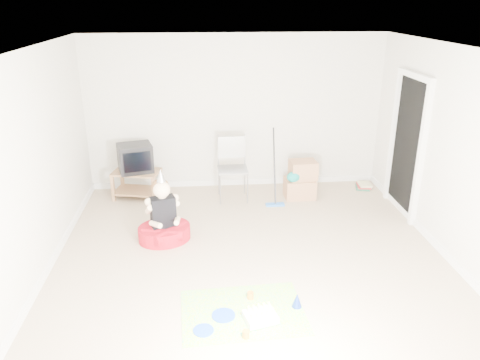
{
  "coord_description": "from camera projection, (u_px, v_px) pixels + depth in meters",
  "views": [
    {
      "loc": [
        -0.58,
        -5.25,
        3.11
      ],
      "look_at": [
        -0.1,
        0.4,
        0.9
      ],
      "focal_mm": 35.0,
      "sensor_mm": 36.0,
      "label": 1
    }
  ],
  "objects": [
    {
      "name": "ground",
      "position": [
        250.0,
        256.0,
        6.05
      ],
      "size": [
        5.0,
        5.0,
        0.0
      ],
      "primitive_type": "plane",
      "color": "tan",
      "rests_on": "ground"
    },
    {
      "name": "doorway_recess",
      "position": [
        407.0,
        148.0,
        6.98
      ],
      "size": [
        0.02,
        0.9,
        2.05
      ],
      "primitive_type": "cube",
      "color": "black",
      "rests_on": "ground"
    },
    {
      "name": "tv_stand",
      "position": [
        137.0,
        182.0,
        7.72
      ],
      "size": [
        0.83,
        0.62,
        0.47
      ],
      "color": "#926642",
      "rests_on": "ground"
    },
    {
      "name": "crt_tv",
      "position": [
        135.0,
        158.0,
        7.57
      ],
      "size": [
        0.62,
        0.56,
        0.45
      ],
      "primitive_type": "cube",
      "rotation": [
        0.0,
        0.0,
        0.27
      ],
      "color": "black",
      "rests_on": "tv_stand"
    },
    {
      "name": "folding_chair",
      "position": [
        233.0,
        170.0,
        7.57
      ],
      "size": [
        0.48,
        0.46,
        1.06
      ],
      "color": "gray",
      "rests_on": "ground"
    },
    {
      "name": "cardboard_boxes",
      "position": [
        301.0,
        180.0,
        7.73
      ],
      "size": [
        0.52,
        0.4,
        0.62
      ],
      "color": "#AD7A53",
      "rests_on": "ground"
    },
    {
      "name": "floor_mop",
      "position": [
        276.0,
        190.0,
        7.41
      ],
      "size": [
        0.3,
        0.4,
        1.19
      ],
      "color": "blue",
      "rests_on": "ground"
    },
    {
      "name": "book_pile",
      "position": [
        363.0,
        186.0,
        8.18
      ],
      "size": [
        0.29,
        0.34,
        0.1
      ],
      "color": "#236A4B",
      "rests_on": "ground"
    },
    {
      "name": "seated_woman",
      "position": [
        164.0,
        224.0,
        6.38
      ],
      "size": [
        0.9,
        0.9,
        1.03
      ],
      "color": "#B4101F",
      "rests_on": "ground"
    },
    {
      "name": "party_mat",
      "position": [
        243.0,
        312.0,
        4.96
      ],
      "size": [
        1.34,
        1.0,
        0.01
      ],
      "primitive_type": "cube",
      "rotation": [
        0.0,
        0.0,
        0.05
      ],
      "color": "#F43378",
      "rests_on": "ground"
    },
    {
      "name": "birthday_cake",
      "position": [
        260.0,
        318.0,
        4.8
      ],
      "size": [
        0.37,
        0.33,
        0.15
      ],
      "color": "white",
      "rests_on": "party_mat"
    },
    {
      "name": "blue_plate_near",
      "position": [
        224.0,
        315.0,
        4.89
      ],
      "size": [
        0.28,
        0.28,
        0.01
      ],
      "primitive_type": "cylinder",
      "rotation": [
        0.0,
        0.0,
        -0.17
      ],
      "color": "blue",
      "rests_on": "party_mat"
    },
    {
      "name": "blue_plate_far",
      "position": [
        203.0,
        330.0,
        4.67
      ],
      "size": [
        0.26,
        0.26,
        0.01
      ],
      "primitive_type": "cylinder",
      "rotation": [
        0.0,
        0.0,
        0.34
      ],
      "color": "blue",
      "rests_on": "party_mat"
    },
    {
      "name": "orange_cup_near",
      "position": [
        250.0,
        295.0,
        5.16
      ],
      "size": [
        0.09,
        0.09,
        0.08
      ],
      "primitive_type": "cylinder",
      "rotation": [
        0.0,
        0.0,
        0.39
      ],
      "color": "orange",
      "rests_on": "party_mat"
    },
    {
      "name": "orange_cup_far",
      "position": [
        246.0,
        334.0,
        4.57
      ],
      "size": [
        0.08,
        0.08,
        0.08
      ],
      "primitive_type": "cylinder",
      "rotation": [
        0.0,
        0.0,
        -0.21
      ],
      "color": "orange",
      "rests_on": "party_mat"
    },
    {
      "name": "blue_party_hat",
      "position": [
        297.0,
        300.0,
        5.01
      ],
      "size": [
        0.12,
        0.12,
        0.16
      ],
      "primitive_type": "cone",
      "rotation": [
        0.0,
        0.0,
        -0.11
      ],
      "color": "#1937B2",
      "rests_on": "party_mat"
    }
  ]
}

